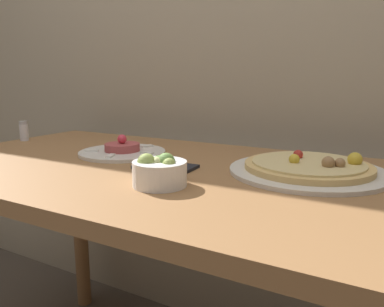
{
  "coord_description": "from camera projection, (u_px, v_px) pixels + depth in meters",
  "views": [
    {
      "loc": [
        0.49,
        -0.42,
        1.01
      ],
      "look_at": [
        0.05,
        0.38,
        0.82
      ],
      "focal_mm": 35.0,
      "sensor_mm": 36.0,
      "label": 1
    }
  ],
  "objects": [
    {
      "name": "dining_table",
      "position": [
        174.0,
        205.0,
        0.98
      ],
      "size": [
        1.48,
        0.75,
        0.78
      ],
      "color": "olive",
      "rests_on": "ground_plane"
    },
    {
      "name": "pizza_plate",
      "position": [
        308.0,
        168.0,
        0.9
      ],
      "size": [
        0.37,
        0.37,
        0.06
      ],
      "color": "silver",
      "rests_on": "dining_table"
    },
    {
      "name": "tartare_plate",
      "position": [
        122.0,
        151.0,
        1.12
      ],
      "size": [
        0.26,
        0.26,
        0.06
      ],
      "color": "silver",
      "rests_on": "dining_table"
    },
    {
      "name": "small_bowl",
      "position": [
        159.0,
        171.0,
        0.79
      ],
      "size": [
        0.12,
        0.12,
        0.07
      ],
      "color": "white",
      "rests_on": "dining_table"
    },
    {
      "name": "napkin",
      "position": [
        166.0,
        167.0,
        0.95
      ],
      "size": [
        0.15,
        0.09,
        0.01
      ],
      "color": "black",
      "rests_on": "dining_table"
    },
    {
      "name": "salt_shaker",
      "position": [
        24.0,
        131.0,
        1.36
      ],
      "size": [
        0.03,
        0.03,
        0.07
      ],
      "color": "silver",
      "rests_on": "dining_table"
    }
  ]
}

